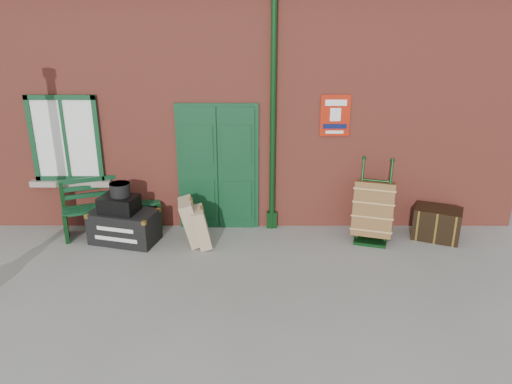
{
  "coord_description": "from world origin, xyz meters",
  "views": [
    {
      "loc": [
        0.38,
        -6.84,
        3.8
      ],
      "look_at": [
        0.37,
        0.6,
        1.0
      ],
      "focal_mm": 35.0,
      "sensor_mm": 36.0,
      "label": 1
    }
  ],
  "objects_px": {
    "bench": "(111,203)",
    "porter_trolley": "(373,210)",
    "houdini_trunk": "(124,227)",
    "dark_trunk": "(437,224)"
  },
  "relations": [
    {
      "from": "bench",
      "to": "houdini_trunk",
      "type": "height_order",
      "value": "bench"
    },
    {
      "from": "bench",
      "to": "houdini_trunk",
      "type": "relative_size",
      "value": 1.57
    },
    {
      "from": "dark_trunk",
      "to": "houdini_trunk",
      "type": "bearing_deg",
      "value": -155.04
    },
    {
      "from": "porter_trolley",
      "to": "bench",
      "type": "bearing_deg",
      "value": -168.01
    },
    {
      "from": "bench",
      "to": "porter_trolley",
      "type": "distance_m",
      "value": 4.57
    },
    {
      "from": "dark_trunk",
      "to": "bench",
      "type": "bearing_deg",
      "value": -159.8
    },
    {
      "from": "bench",
      "to": "porter_trolley",
      "type": "height_order",
      "value": "porter_trolley"
    },
    {
      "from": "bench",
      "to": "dark_trunk",
      "type": "distance_m",
      "value": 5.69
    },
    {
      "from": "bench",
      "to": "porter_trolley",
      "type": "bearing_deg",
      "value": -24.73
    },
    {
      "from": "houdini_trunk",
      "to": "porter_trolley",
      "type": "relative_size",
      "value": 0.8
    }
  ]
}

